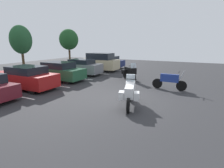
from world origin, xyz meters
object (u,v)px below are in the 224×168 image
object	(u,v)px
motorcycle_second	(170,81)
car_champagne	(99,62)
car_red	(25,77)
car_navy	(107,62)
car_grey	(80,67)
motorcycle_touring	(130,92)
motorcycle_third	(130,72)
car_green	(58,71)

from	to	relation	value
motorcycle_second	car_champagne	bearing A→B (deg)	59.85
car_red	car_navy	world-z (taller)	car_red
car_red	car_grey	world-z (taller)	car_red
motorcycle_touring	motorcycle_second	distance (m)	4.10
motorcycle_second	car_navy	bearing A→B (deg)	49.76
motorcycle_second	car_champagne	world-z (taller)	car_champagne
car_red	car_navy	bearing A→B (deg)	-0.14
motorcycle_third	car_green	xyz separation A→B (m)	(-2.66, 5.09, 0.05)
car_green	car_champagne	bearing A→B (deg)	-2.67
motorcycle_third	car_green	world-z (taller)	car_green
motorcycle_second	car_navy	size ratio (longest dim) A/B	0.48
car_grey	car_navy	xyz separation A→B (m)	(5.40, 0.06, -0.04)
motorcycle_third	car_navy	bearing A→B (deg)	42.58
car_red	car_green	bearing A→B (deg)	-3.09
car_grey	car_champagne	bearing A→B (deg)	-6.77
car_green	car_grey	xyz separation A→B (m)	(2.93, 0.07, 0.00)
motorcycle_second	car_grey	distance (m)	8.72
car_champagne	car_navy	world-z (taller)	car_champagne
motorcycle_touring	car_green	world-z (taller)	car_green
car_grey	car_navy	size ratio (longest dim) A/B	0.96
car_red	car_navy	size ratio (longest dim) A/B	1.04
motorcycle_touring	car_grey	size ratio (longest dim) A/B	0.52
motorcycle_second	motorcycle_third	xyz separation A→B (m)	(1.58, 3.36, 0.10)
motorcycle_third	car_champagne	size ratio (longest dim) A/B	0.38
motorcycle_touring	car_green	xyz separation A→B (m)	(2.83, 7.21, 0.07)
car_grey	motorcycle_second	bearing A→B (deg)	-102.26
car_grey	car_navy	world-z (taller)	car_grey
car_navy	motorcycle_third	bearing A→B (deg)	-137.42
motorcycle_second	car_grey	size ratio (longest dim) A/B	0.50
motorcycle_second	car_grey	world-z (taller)	car_grey
car_red	car_grey	bearing A→B (deg)	-0.83
car_green	car_navy	world-z (taller)	car_green
motorcycle_second	car_green	distance (m)	8.51
motorcycle_third	motorcycle_second	bearing A→B (deg)	-115.18
motorcycle_third	car_red	distance (m)	7.64
car_grey	car_green	bearing A→B (deg)	-178.60
car_champagne	motorcycle_touring	bearing A→B (deg)	-141.30
motorcycle_touring	car_red	xyz separation A→B (m)	(-0.06, 7.36, 0.06)
motorcycle_second	car_navy	xyz separation A→B (m)	(7.25, 8.57, 0.12)
motorcycle_touring	car_green	size ratio (longest dim) A/B	0.51
car_red	car_navy	distance (m)	11.23
motorcycle_touring	motorcycle_third	size ratio (longest dim) A/B	1.34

